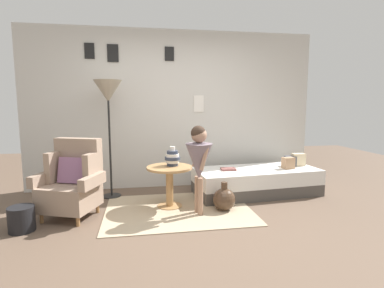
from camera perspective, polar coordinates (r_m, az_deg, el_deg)
The scene contains 15 objects.
ground_plane at distance 3.51m, azimuth 0.23°, elevation -16.07°, with size 12.00×12.00×0.00m, color brown.
gallery_wall at distance 5.14m, azimuth -3.58°, elevation 6.44°, with size 4.80×0.12×2.60m.
rug at distance 4.14m, azimuth -2.56°, elevation -12.21°, with size 1.91×1.44×0.01m, color tan.
armchair at distance 4.10m, azimuth -21.52°, elevation -6.61°, with size 0.88×0.78×0.97m.
daybed at distance 4.89m, azimuth 11.95°, elevation -6.86°, with size 1.96×0.97×0.40m.
pillow_head at distance 5.25m, azimuth 19.35°, elevation -2.78°, with size 0.20×0.12×0.20m, color beige.
pillow_mid at distance 5.19m, azimuth 17.95°, elevation -3.05°, with size 0.17×0.12×0.16m, color #474C56.
pillow_back at distance 4.96m, azimuth 17.62°, elevation -3.43°, with size 0.18×0.12×0.17m, color tan.
side_table at distance 4.16m, azimuth -4.24°, elevation -6.33°, with size 0.62×0.62×0.56m.
vase_striped at distance 4.16m, azimuth -3.69°, elevation -2.60°, with size 0.21×0.21×0.27m.
floor_lamp at distance 4.64m, azimuth -15.48°, elevation 8.77°, with size 0.41×0.41×1.75m.
person_child at distance 3.81m, azimuth 1.30°, elevation -2.68°, with size 0.34×0.34×1.14m.
book_on_daybed at distance 4.67m, azimuth 6.82°, elevation -4.71°, with size 0.22×0.16×0.03m, color brown.
demijohn_near at distance 4.10m, azimuth 6.05°, elevation -10.25°, with size 0.30×0.30×0.38m.
magazine_basket at distance 3.95m, azimuth -29.35°, elevation -12.16°, with size 0.28×0.28×0.28m, color black.
Camera 1 is at (-0.56, -3.16, 1.41)m, focal length 28.41 mm.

